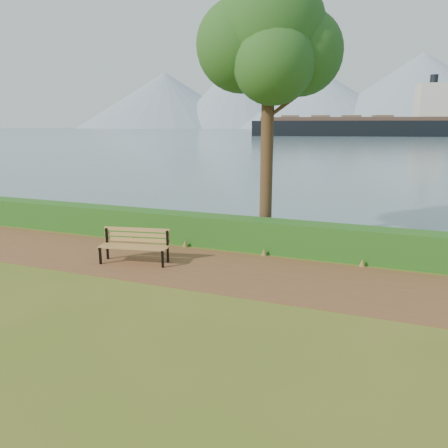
% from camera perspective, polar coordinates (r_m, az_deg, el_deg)
% --- Properties ---
extents(ground, '(140.00, 140.00, 0.00)m').
position_cam_1_polar(ground, '(12.27, -4.70, -5.96)').
color(ground, '#4D5F1B').
rests_on(ground, ground).
extents(path, '(40.00, 3.40, 0.01)m').
position_cam_1_polar(path, '(12.52, -4.10, -5.53)').
color(path, brown).
rests_on(path, ground).
extents(hedge, '(32.00, 0.85, 1.00)m').
position_cam_1_polar(hedge, '(14.41, -0.21, -0.97)').
color(hedge, '#1E4614').
rests_on(hedge, ground).
extents(water, '(700.00, 510.00, 0.00)m').
position_cam_1_polar(water, '(270.48, 20.69, 11.27)').
color(water, '#425E6A').
rests_on(water, ground).
extents(mountains, '(585.00, 190.00, 70.00)m').
position_cam_1_polar(mountains, '(417.38, 20.12, 15.43)').
color(mountains, gray).
rests_on(mountains, ground).
extents(bench, '(2.08, 0.97, 1.01)m').
position_cam_1_polar(bench, '(12.95, -11.54, -2.47)').
color(bench, black).
rests_on(bench, ground).
extents(tree, '(4.46, 3.65, 8.77)m').
position_cam_1_polar(tree, '(14.63, 5.88, 22.94)').
color(tree, '#3A2417').
rests_on(tree, ground).
extents(cargo_ship, '(71.11, 24.94, 21.35)m').
position_cam_1_polar(cargo_ship, '(156.72, 18.01, 12.03)').
color(cargo_ship, black).
rests_on(cargo_ship, ground).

